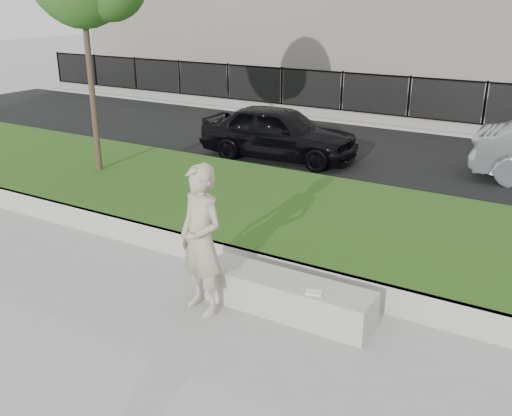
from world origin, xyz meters
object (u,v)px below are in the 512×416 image
Objects in this scene: book at (314,292)px; stone_bench at (286,296)px; man at (201,241)px; car_dark at (279,132)px.

stone_bench is at bearing 145.89° from book.
book is at bearing 30.99° from man.
car_dark is at bearing 119.41° from stone_bench.
car_dark is (-2.65, 6.89, -0.28)m from man.
car_dark reaches higher than book.
stone_bench is 1.31m from man.
man is 0.50× the size of car_dark.
book is at bearing -17.76° from stone_bench.
car_dark is at bearing 127.99° from man.
book is at bearing -152.26° from car_dark.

